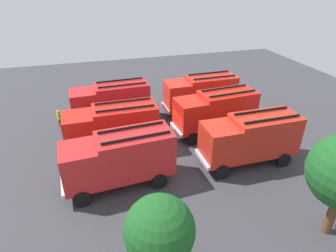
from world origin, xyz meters
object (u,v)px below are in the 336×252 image
at_px(firefighter_1, 139,150).
at_px(firefighter_2, 80,126).
at_px(fire_truck_5, 119,158).
at_px(firefighter_0, 59,118).
at_px(fire_truck_0, 201,92).
at_px(fire_truck_2, 216,110).
at_px(fire_truck_3, 112,126).
at_px(fire_truck_1, 111,101).
at_px(traffic_cone_0, 97,163).
at_px(tree_1, 159,230).
at_px(fire_truck_4, 250,137).

height_order(firefighter_1, firefighter_2, firefighter_2).
height_order(fire_truck_5, firefighter_0, fire_truck_5).
distance_m(fire_truck_5, firefighter_1, 3.25).
relative_size(fire_truck_0, firefighter_0, 4.49).
bearing_deg(fire_truck_2, fire_truck_3, -1.93).
height_order(fire_truck_1, traffic_cone_0, fire_truck_1).
height_order(fire_truck_0, fire_truck_5, same).
bearing_deg(fire_truck_1, tree_1, 89.14).
height_order(fire_truck_1, firefighter_0, fire_truck_1).
relative_size(fire_truck_0, fire_truck_2, 0.98).
bearing_deg(firefighter_2, fire_truck_4, -84.79).
bearing_deg(fire_truck_3, firefighter_1, 130.91).
xyz_separation_m(fire_truck_5, firefighter_2, (2.49, -7.45, -1.19)).
relative_size(fire_truck_0, traffic_cone_0, 10.16).
xyz_separation_m(fire_truck_4, traffic_cone_0, (10.82, -2.43, -1.80)).
relative_size(fire_truck_3, fire_truck_4, 1.00).
xyz_separation_m(fire_truck_2, firefighter_1, (7.18, 2.32, -1.27)).
distance_m(fire_truck_0, traffic_cone_0, 12.68).
bearing_deg(tree_1, fire_truck_2, -124.10).
xyz_separation_m(firefighter_0, firefighter_1, (-6.03, 7.20, -0.01)).
bearing_deg(firefighter_0, fire_truck_3, -72.43).
bearing_deg(firefighter_2, fire_truck_1, -20.34).
height_order(fire_truck_4, traffic_cone_0, fire_truck_4).
bearing_deg(fire_truck_5, fire_truck_4, 175.50).
distance_m(fire_truck_2, firefighter_2, 11.76).
relative_size(fire_truck_4, traffic_cone_0, 10.13).
height_order(fire_truck_0, firefighter_1, fire_truck_0).
bearing_deg(fire_truck_3, fire_truck_5, 89.68).
distance_m(tree_1, traffic_cone_0, 10.20).
bearing_deg(fire_truck_3, fire_truck_2, -177.39).
bearing_deg(fire_truck_3, fire_truck_1, -94.78).
distance_m(fire_truck_1, traffic_cone_0, 7.43).
xyz_separation_m(fire_truck_1, firefighter_0, (4.78, -0.34, -1.26)).
xyz_separation_m(fire_truck_0, firefighter_2, (11.69, 1.55, -1.19)).
bearing_deg(fire_truck_1, firefighter_1, 98.32).
xyz_separation_m(fire_truck_1, firefighter_2, (2.96, 1.85, -1.19)).
distance_m(firefighter_1, tree_1, 9.95).
distance_m(firefighter_2, traffic_cone_0, 5.24).
bearing_deg(fire_truck_5, fire_truck_0, -139.68).
distance_m(fire_truck_2, fire_truck_4, 4.87).
distance_m(fire_truck_3, firefighter_2, 4.13).
xyz_separation_m(tree_1, traffic_cone_0, (2.24, -9.55, -2.81)).
xyz_separation_m(fire_truck_3, firefighter_2, (2.53, -3.04, -1.19)).
bearing_deg(fire_truck_4, firefighter_2, -32.74).
distance_m(firefighter_0, firefighter_2, 2.85).
bearing_deg(fire_truck_2, fire_truck_5, 23.90).
distance_m(fire_truck_3, tree_1, 11.67).
xyz_separation_m(fire_truck_4, firefighter_0, (13.69, -9.72, -1.26)).
bearing_deg(fire_truck_5, firefighter_2, -75.60).
xyz_separation_m(firefighter_0, traffic_cone_0, (-2.87, 7.29, -0.54)).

